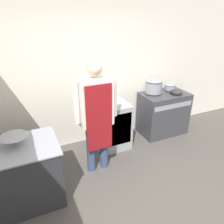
# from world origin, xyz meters

# --- Properties ---
(ground_plane) EXTENTS (14.00, 14.00, 0.00)m
(ground_plane) POSITION_xyz_m (0.00, 0.00, 0.00)
(ground_plane) COLOR #4C4742
(wall_back) EXTENTS (8.00, 0.05, 2.70)m
(wall_back) POSITION_xyz_m (0.00, 2.05, 1.35)
(wall_back) COLOR silver
(wall_back) RESTS_ON ground_plane
(prep_counter) EXTENTS (1.05, 0.76, 0.87)m
(prep_counter) POSITION_xyz_m (-1.41, 0.88, 0.44)
(prep_counter) COLOR #2D2D33
(prep_counter) RESTS_ON ground_plane
(stove) EXTENTS (0.96, 0.60, 0.91)m
(stove) POSITION_xyz_m (1.45, 1.67, 0.44)
(stove) COLOR #38383D
(stove) RESTS_ON ground_plane
(fridge_unit) EXTENTS (0.61, 0.66, 0.88)m
(fridge_unit) POSITION_xyz_m (0.25, 1.67, 0.44)
(fridge_unit) COLOR #93999E
(fridge_unit) RESTS_ON ground_plane
(person_cook) EXTENTS (0.68, 0.24, 1.80)m
(person_cook) POSITION_xyz_m (-0.24, 1.11, 1.04)
(person_cook) COLOR #38476B
(person_cook) RESTS_ON ground_plane
(mixing_bowl) EXTENTS (0.35, 0.35, 0.13)m
(mixing_bowl) POSITION_xyz_m (-1.40, 0.96, 0.94)
(mixing_bowl) COLOR gray
(mixing_bowl) RESTS_ON prep_counter
(stock_pot) EXTENTS (0.34, 0.34, 0.27)m
(stock_pot) POSITION_xyz_m (1.24, 1.78, 1.04)
(stock_pot) COLOR gray
(stock_pot) RESTS_ON stove
(saute_pan) EXTENTS (0.24, 0.24, 0.04)m
(saute_pan) POSITION_xyz_m (1.65, 1.57, 0.92)
(saute_pan) COLOR #262628
(saute_pan) RESTS_ON stove
(sauce_pot) EXTENTS (0.22, 0.22, 0.13)m
(sauce_pot) POSITION_xyz_m (1.65, 1.78, 0.97)
(sauce_pot) COLOR gray
(sauce_pot) RESTS_ON stove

